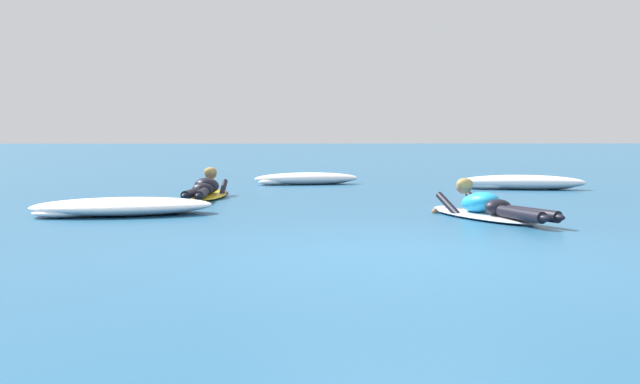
# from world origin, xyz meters

# --- Properties ---
(ground_plane) EXTENTS (120.00, 120.00, 0.00)m
(ground_plane) POSITION_xyz_m (0.00, 10.00, 0.00)
(ground_plane) COLOR #235B84
(surfer_near) EXTENTS (1.30, 2.57, 0.55)m
(surfer_near) POSITION_xyz_m (1.47, 3.04, 0.14)
(surfer_near) COLOR silver
(surfer_near) RESTS_ON ground
(surfer_far) EXTENTS (0.71, 2.53, 0.53)m
(surfer_far) POSITION_xyz_m (-2.42, 6.50, 0.14)
(surfer_far) COLOR yellow
(surfer_far) RESTS_ON ground
(whitewater_front) EXTENTS (2.27, 1.04, 0.25)m
(whitewater_front) POSITION_xyz_m (-0.70, 10.15, 0.12)
(whitewater_front) COLOR white
(whitewater_front) RESTS_ON ground
(whitewater_mid_left) EXTENTS (2.47, 1.10, 0.28)m
(whitewater_mid_left) POSITION_xyz_m (3.36, 8.50, 0.13)
(whitewater_mid_left) COLOR white
(whitewater_mid_left) RESTS_ON ground
(whitewater_mid_right) EXTENTS (2.55, 1.58, 0.23)m
(whitewater_mid_right) POSITION_xyz_m (-3.22, 3.69, 0.11)
(whitewater_mid_right) COLOR white
(whitewater_mid_right) RESTS_ON ground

